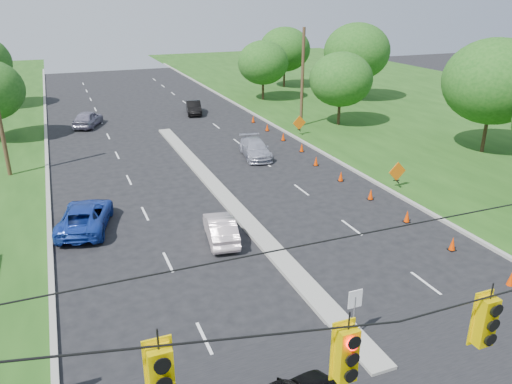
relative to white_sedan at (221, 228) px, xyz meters
name	(u,v)px	position (x,y,z in m)	size (l,w,h in m)	color
curb_left	(47,171)	(-8.12, 14.72, -0.64)	(0.25, 110.00, 0.16)	gray
curb_right	(302,142)	(12.08, 14.72, -0.64)	(0.25, 110.00, 0.16)	gray
median	(222,195)	(1.98, 5.72, -0.64)	(1.00, 34.00, 0.18)	gray
median_sign	(355,305)	(1.98, -9.28, 0.82)	(0.55, 0.06, 2.05)	gray
utility_pole_far_right	(302,78)	(14.48, 19.72, 3.86)	(0.28, 0.28, 9.00)	#422D1C
cone_1	(511,279)	(10.18, -8.78, -0.29)	(0.32, 0.32, 0.70)	#EF3900
cone_2	(453,244)	(10.18, -5.28, -0.29)	(0.32, 0.32, 0.70)	#EF3900
cone_3	(407,216)	(10.18, -1.78, -0.29)	(0.32, 0.32, 0.70)	#EF3900
cone_4	(371,194)	(10.18, 1.72, -0.29)	(0.32, 0.32, 0.70)	#EF3900
cone_5	(341,176)	(10.18, 5.22, -0.29)	(0.32, 0.32, 0.70)	#EF3900
cone_6	(316,161)	(10.18, 8.72, -0.29)	(0.32, 0.32, 0.70)	#EF3900
cone_7	(302,148)	(10.78, 12.22, -0.29)	(0.32, 0.32, 0.70)	#EF3900
cone_8	(283,137)	(10.78, 15.72, -0.29)	(0.32, 0.32, 0.70)	#EF3900
cone_9	(267,127)	(10.78, 19.22, -0.29)	(0.32, 0.32, 0.70)	#EF3900
cone_10	(253,119)	(10.78, 22.72, -0.29)	(0.32, 0.32, 0.70)	#EF3900
work_sign_1	(397,172)	(12.78, 2.72, 0.45)	(1.27, 0.58, 1.37)	black
work_sign_2	(299,123)	(12.78, 16.72, 0.45)	(1.27, 0.58, 1.37)	black
tree_8	(494,82)	(23.98, 6.72, 4.93)	(7.56, 7.56, 8.82)	black
tree_9	(341,79)	(17.98, 18.72, 3.69)	(5.88, 5.88, 6.86)	black
tree_10	(357,52)	(25.98, 28.72, 4.93)	(7.56, 7.56, 8.82)	black
tree_11	(285,49)	(21.98, 39.72, 4.31)	(6.72, 6.72, 7.84)	black
tree_12	(263,63)	(15.98, 32.72, 3.69)	(5.88, 5.88, 6.86)	black
white_sedan	(221,228)	(0.00, 0.00, 0.00)	(1.36, 3.90, 1.29)	silver
blue_pickup	(85,216)	(-6.27, 3.97, 0.07)	(2.37, 5.14, 1.43)	#19389E
silver_car_far	(255,149)	(6.83, 12.34, 0.03)	(1.89, 4.65, 1.35)	#9A9CAC
silver_car_oncoming	(88,119)	(-4.32, 27.11, 0.12)	(1.79, 4.45, 1.52)	slate
dark_car_receding	(194,107)	(6.40, 28.61, 0.03)	(1.43, 4.10, 1.35)	black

